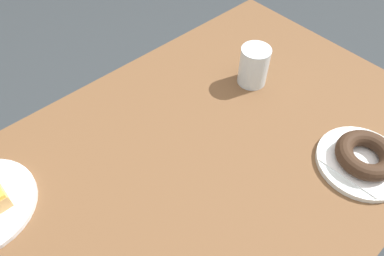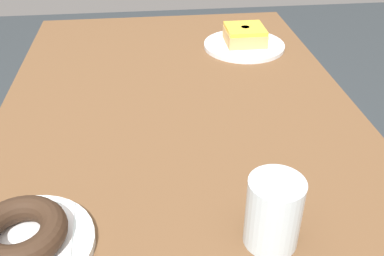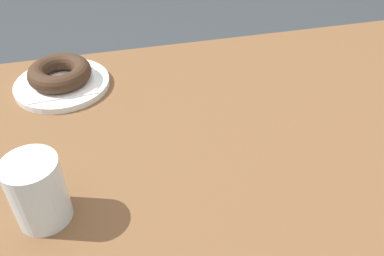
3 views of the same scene
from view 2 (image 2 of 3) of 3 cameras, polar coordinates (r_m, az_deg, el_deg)
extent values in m
cube|color=brown|center=(0.87, -1.38, -0.19)|extent=(1.25, 0.74, 0.04)
cylinder|color=brown|center=(1.55, -13.87, -1.46)|extent=(0.06, 0.06, 0.72)
cylinder|color=brown|center=(1.57, 7.46, -0.11)|extent=(0.06, 0.06, 0.72)
cylinder|color=white|center=(0.65, -21.20, -14.25)|extent=(0.19, 0.19, 0.01)
cube|color=white|center=(0.64, -21.34, -13.77)|extent=(0.14, 0.14, 0.00)
torus|color=#362417|center=(0.63, -21.70, -12.55)|extent=(0.13, 0.13, 0.04)
cylinder|color=white|center=(1.20, 6.83, 10.68)|extent=(0.22, 0.22, 0.01)
cube|color=white|center=(1.19, 6.85, 10.98)|extent=(0.14, 0.14, 0.00)
cube|color=tan|center=(1.19, 6.91, 11.80)|extent=(0.10, 0.10, 0.03)
cube|color=yellow|center=(1.18, 6.98, 12.78)|extent=(0.10, 0.10, 0.01)
cylinder|color=tan|center=(1.18, 6.99, 12.91)|extent=(0.02, 0.02, 0.00)
cylinder|color=silver|center=(0.59, 10.61, -10.79)|extent=(0.07, 0.07, 0.10)
camera|label=1|loc=(1.02, -27.47, 39.99)|focal=32.59mm
camera|label=3|loc=(0.76, 44.76, 24.37)|focal=37.14mm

